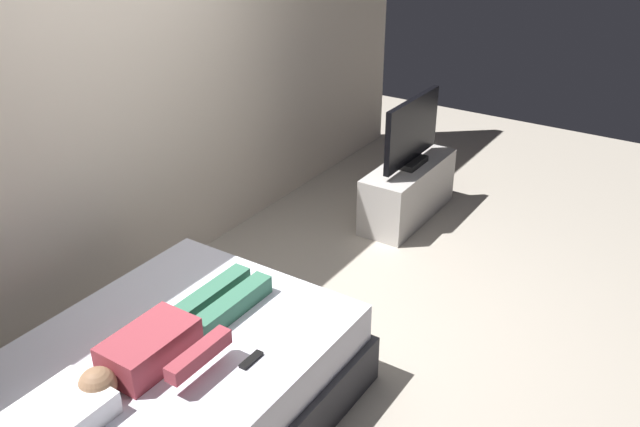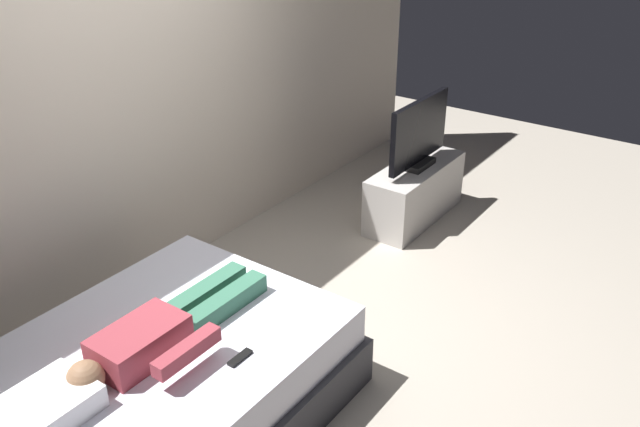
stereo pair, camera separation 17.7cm
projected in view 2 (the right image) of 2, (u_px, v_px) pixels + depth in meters
ground_plane at (303, 342)px, 4.40m from camera, size 10.00×10.00×0.00m
back_wall at (172, 82)px, 4.80m from camera, size 6.40×0.10×2.80m
bed at (160, 386)px, 3.65m from camera, size 1.97×1.52×0.54m
pillow at (40, 410)px, 3.01m from camera, size 0.48×0.34×0.12m
person at (161, 333)px, 3.48m from camera, size 1.26×0.46×0.18m
remote at (240, 358)px, 3.41m from camera, size 0.15×0.04×0.02m
tv_stand at (415, 193)px, 5.84m from camera, size 1.10×0.40×0.50m
tv at (419, 135)px, 5.59m from camera, size 0.88×0.20×0.59m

